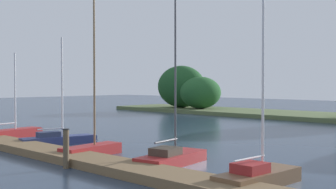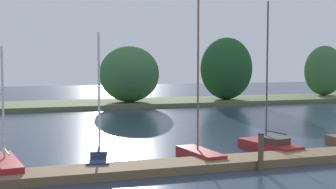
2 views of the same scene
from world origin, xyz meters
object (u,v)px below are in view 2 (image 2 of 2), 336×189
(sailboat_0, at_px, (5,164))
(mooring_piling_1, at_px, (261,152))
(sailboat_1, at_px, (100,155))
(sailboat_3, at_px, (268,144))
(sailboat_2, at_px, (199,152))

(sailboat_0, xyz_separation_m, mooring_piling_1, (10.19, -2.88, 0.45))
(sailboat_1, distance_m, sailboat_3, 8.62)
(mooring_piling_1, bearing_deg, sailboat_2, 124.30)
(sailboat_0, relative_size, sailboat_1, 0.88)
(sailboat_1, distance_m, sailboat_2, 4.52)
(sailboat_0, relative_size, sailboat_2, 0.69)
(sailboat_2, xyz_separation_m, mooring_piling_1, (1.76, -2.58, 0.40))
(sailboat_0, bearing_deg, sailboat_2, -100.67)
(sailboat_0, height_order, sailboat_1, sailboat_1)
(sailboat_3, height_order, mooring_piling_1, sailboat_3)
(sailboat_1, xyz_separation_m, sailboat_3, (8.62, 0.05, 0.00))
(sailboat_2, distance_m, sailboat_3, 4.31)
(sailboat_0, distance_m, sailboat_1, 4.06)
(mooring_piling_1, bearing_deg, sailboat_1, 150.46)
(sailboat_1, distance_m, mooring_piling_1, 7.12)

